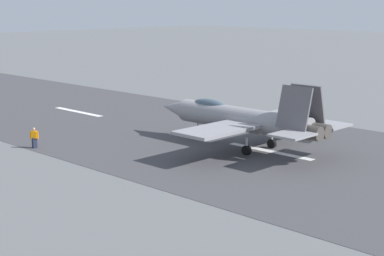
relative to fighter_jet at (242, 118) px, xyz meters
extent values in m
plane|color=slate|center=(-2.21, -0.59, -2.43)|extent=(400.00, 400.00, 0.00)
cube|color=#414043|center=(-2.21, -0.59, -2.42)|extent=(240.00, 26.00, 0.02)
cube|color=white|center=(-2.45, -0.59, -2.40)|extent=(8.00, 0.70, 0.00)
cube|color=white|center=(23.35, -0.59, -2.40)|extent=(8.00, 0.70, 0.00)
cylinder|color=gray|center=(-0.04, 0.00, -0.07)|extent=(12.81, 1.95, 1.92)
cone|color=gray|center=(7.84, -0.02, -0.07)|extent=(2.96, 1.64, 1.63)
ellipsoid|color=#3F5160|center=(3.57, -0.01, 0.65)|extent=(3.60, 1.11, 1.10)
cylinder|color=#47423D|center=(-6.61, 0.57, -0.07)|extent=(2.20, 1.11, 1.10)
cylinder|color=#47423D|center=(-6.61, -0.53, -0.07)|extent=(2.20, 1.11, 1.10)
cube|color=gray|center=(-1.03, 4.15, -0.17)|extent=(3.42, 6.38, 0.24)
cube|color=gray|center=(-1.05, -4.14, -0.17)|extent=(3.42, 6.38, 0.24)
cube|color=gray|center=(-6.60, 2.42, 0.03)|extent=(2.41, 2.81, 0.16)
cube|color=gray|center=(-6.62, -2.38, 0.03)|extent=(2.41, 2.81, 0.16)
cube|color=#59565C|center=(-5.62, 0.91, 1.63)|extent=(2.60, 0.95, 3.14)
cube|color=#59565C|center=(-5.63, -0.89, 1.63)|extent=(2.60, 0.95, 3.14)
cylinder|color=silver|center=(4.88, -0.01, -1.73)|extent=(0.18, 0.18, 1.40)
cylinder|color=black|center=(4.88, -0.01, -2.05)|extent=(0.76, 0.30, 0.76)
cylinder|color=silver|center=(-1.84, 1.60, -1.73)|extent=(0.18, 0.18, 1.40)
cylinder|color=black|center=(-1.84, 1.60, -2.05)|extent=(0.76, 0.30, 0.76)
cylinder|color=silver|center=(-1.85, -1.60, -1.73)|extent=(0.18, 0.18, 1.40)
cylinder|color=black|center=(-1.85, -1.60, -2.05)|extent=(0.76, 0.30, 0.76)
cube|color=#1E2338|center=(11.92, 11.77, -1.98)|extent=(0.24, 0.36, 0.90)
cube|color=orange|center=(11.92, 11.77, -1.31)|extent=(0.51, 0.50, 0.61)
sphere|color=tan|center=(11.92, 11.77, -0.84)|extent=(0.22, 0.22, 0.22)
cylinder|color=orange|center=(12.14, 11.97, -1.34)|extent=(0.10, 0.10, 0.58)
cylinder|color=orange|center=(11.70, 11.57, -1.34)|extent=(0.10, 0.10, 0.58)
cone|color=orange|center=(8.05, -13.13, -2.15)|extent=(0.44, 0.44, 0.55)
camera|label=1|loc=(-30.64, 37.30, 9.04)|focal=57.00mm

